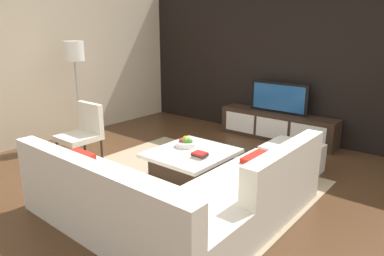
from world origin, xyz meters
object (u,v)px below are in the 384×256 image
(media_console, at_px, (277,126))
(accent_chair_near, at_px, (84,129))
(fruit_bowl, at_px, (186,143))
(sectional_couch, at_px, (177,198))
(book_stack, at_px, (199,155))
(floor_lamp, at_px, (74,57))
(coffee_table, at_px, (191,164))
(ottoman, at_px, (292,159))
(television, at_px, (279,98))

(media_console, xyz_separation_m, accent_chair_near, (-1.78, -2.80, 0.24))
(media_console, relative_size, fruit_bowl, 7.58)
(sectional_couch, bearing_deg, book_stack, 114.46)
(floor_lamp, xyz_separation_m, fruit_bowl, (2.27, 0.17, -1.05))
(media_console, relative_size, floor_lamp, 1.21)
(media_console, relative_size, coffee_table, 2.00)
(sectional_couch, distance_m, coffee_table, 1.16)
(floor_lamp, xyz_separation_m, ottoman, (3.40, 1.10, -1.28))
(sectional_couch, distance_m, floor_lamp, 3.41)
(accent_chair_near, height_order, ottoman, accent_chair_near)
(television, height_order, floor_lamp, floor_lamp)
(television, distance_m, coffee_table, 2.37)
(coffee_table, bearing_deg, ottoman, 47.05)
(accent_chair_near, bearing_deg, television, 51.83)
(fruit_bowl, bearing_deg, coffee_table, -29.63)
(coffee_table, xyz_separation_m, fruit_bowl, (-0.18, 0.10, 0.23))
(coffee_table, distance_m, ottoman, 1.40)
(coffee_table, height_order, ottoman, ottoman)
(media_console, relative_size, ottoman, 3.03)
(media_console, height_order, television, television)
(media_console, relative_size, sectional_couch, 0.88)
(media_console, xyz_separation_m, ottoman, (0.85, -1.27, -0.05))
(fruit_bowl, bearing_deg, television, 82.73)
(accent_chair_near, height_order, fruit_bowl, accent_chair_near)
(media_console, relative_size, accent_chair_near, 2.44)
(sectional_couch, height_order, book_stack, sectional_couch)
(ottoman, bearing_deg, television, 123.92)
(television, relative_size, coffee_table, 1.01)
(media_console, height_order, fruit_bowl, fruit_bowl)
(fruit_bowl, relative_size, book_stack, 1.55)
(television, distance_m, floor_lamp, 3.55)
(fruit_bowl, bearing_deg, floor_lamp, -175.62)
(television, relative_size, fruit_bowl, 3.83)
(accent_chair_near, bearing_deg, ottoman, 24.39)
(sectional_couch, relative_size, floor_lamp, 1.38)
(media_console, distance_m, ottoman, 1.53)
(media_console, xyz_separation_m, coffee_table, (-0.10, -2.30, -0.05))
(coffee_table, distance_m, floor_lamp, 2.77)
(sectional_couch, bearing_deg, media_console, 98.94)
(floor_lamp, distance_m, book_stack, 2.88)
(floor_lamp, bearing_deg, coffee_table, 1.68)
(coffee_table, bearing_deg, media_console, 87.51)
(accent_chair_near, distance_m, floor_lamp, 1.33)
(media_console, xyz_separation_m, floor_lamp, (-2.55, -2.37, 1.23))
(coffee_table, bearing_deg, sectional_couch, -57.78)
(television, height_order, coffee_table, television)
(coffee_table, relative_size, accent_chair_near, 1.22)
(coffee_table, xyz_separation_m, book_stack, (0.22, -0.12, 0.21))
(book_stack, bearing_deg, coffee_table, 152.63)
(floor_lamp, relative_size, book_stack, 9.68)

